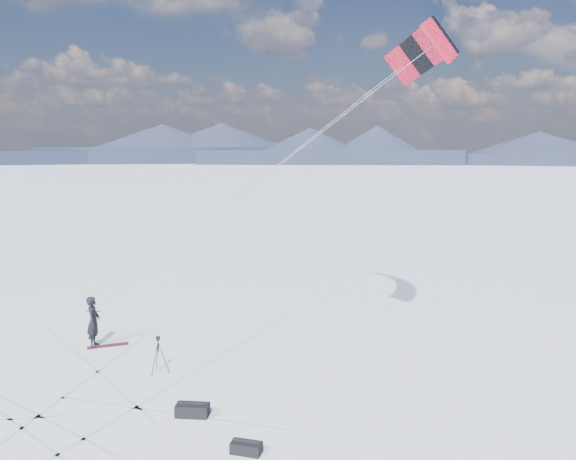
{
  "coord_description": "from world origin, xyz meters",
  "views": [
    {
      "loc": [
        6.14,
        -15.91,
        7.35
      ],
      "look_at": [
        5.41,
        4.64,
        4.46
      ],
      "focal_mm": 35.0,
      "sensor_mm": 36.0,
      "label": 1
    }
  ],
  "objects_px": {
    "tripod": "(158,349)",
    "gear_bag_b": "(246,447)",
    "gear_bag_a": "(192,410)",
    "snowkiter": "(95,346)",
    "snowboard": "(108,346)"
  },
  "relations": [
    {
      "from": "tripod",
      "to": "gear_bag_b",
      "type": "distance_m",
      "value": 6.07
    },
    {
      "from": "tripod",
      "to": "gear_bag_a",
      "type": "bearing_deg",
      "value": -59.84
    },
    {
      "from": "snowkiter",
      "to": "tripod",
      "type": "bearing_deg",
      "value": -137.43
    },
    {
      "from": "snowkiter",
      "to": "snowboard",
      "type": "relative_size",
      "value": 1.29
    },
    {
      "from": "snowboard",
      "to": "gear_bag_b",
      "type": "height_order",
      "value": "gear_bag_b"
    },
    {
      "from": "snowkiter",
      "to": "gear_bag_a",
      "type": "xyz_separation_m",
      "value": [
        4.88,
        -5.51,
        0.18
      ]
    },
    {
      "from": "gear_bag_b",
      "to": "tripod",
      "type": "bearing_deg",
      "value": 138.71
    },
    {
      "from": "gear_bag_b",
      "to": "snowkiter",
      "type": "bearing_deg",
      "value": 145.33
    },
    {
      "from": "snowkiter",
      "to": "gear_bag_b",
      "type": "bearing_deg",
      "value": -147.49
    },
    {
      "from": "snowkiter",
      "to": "gear_bag_b",
      "type": "relative_size",
      "value": 2.36
    },
    {
      "from": "snowkiter",
      "to": "gear_bag_a",
      "type": "distance_m",
      "value": 7.37
    },
    {
      "from": "snowkiter",
      "to": "gear_bag_b",
      "type": "height_order",
      "value": "snowkiter"
    },
    {
      "from": "gear_bag_b",
      "to": "gear_bag_a",
      "type": "bearing_deg",
      "value": 145.81
    },
    {
      "from": "snowboard",
      "to": "gear_bag_a",
      "type": "bearing_deg",
      "value": -74.47
    },
    {
      "from": "gear_bag_b",
      "to": "snowboard",
      "type": "bearing_deg",
      "value": 143.06
    }
  ]
}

